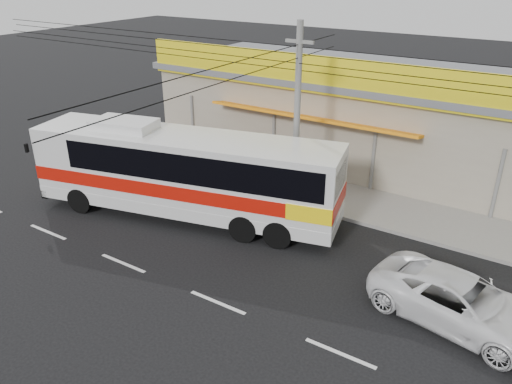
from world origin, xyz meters
TOP-DOWN VIEW (x-y plane):
  - ground at (0.00, 0.00)m, footprint 120.00×120.00m
  - sidewalk at (0.00, 6.00)m, footprint 30.00×3.20m
  - lane_markings at (0.00, -2.50)m, footprint 50.00×0.12m
  - storefront_building at (-0.01, 11.54)m, footprint 22.60×9.20m
  - coach_bus at (-4.20, 1.47)m, footprint 12.44×5.27m
  - motorbike_red at (-7.94, 6.57)m, footprint 2.27×1.50m
  - motorbike_dark at (-5.47, 5.28)m, footprint 1.87×1.18m
  - white_car at (6.31, 0.46)m, footprint 5.44×3.27m
  - utility_pole at (-1.03, 4.20)m, footprint 34.00×14.00m

SIDE VIEW (x-z plane):
  - ground at x=0.00m, z-range 0.00..0.00m
  - lane_markings at x=0.00m, z-range -0.01..0.01m
  - sidewalk at x=0.00m, z-range 0.00..0.15m
  - motorbike_dark at x=-5.47m, z-range 0.15..1.24m
  - white_car at x=6.31m, z-range 0.00..1.41m
  - motorbike_red at x=-7.94m, z-range 0.15..1.28m
  - coach_bus at x=-4.20m, z-range 0.13..3.88m
  - storefront_building at x=-0.01m, z-range -0.55..5.15m
  - utility_pole at x=-1.03m, z-range 2.43..9.92m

